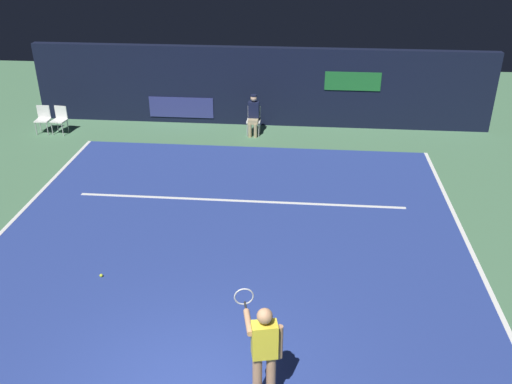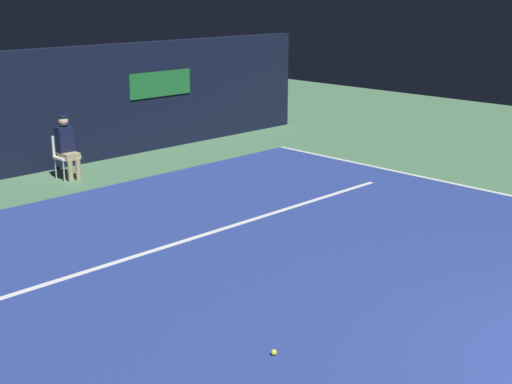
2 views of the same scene
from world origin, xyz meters
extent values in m
plane|color=#4C7A56|center=(0.00, 4.50, 0.00)|extent=(30.84, 30.84, 0.00)
cube|color=navy|center=(0.00, 4.50, 0.01)|extent=(10.52, 11.00, 0.01)
cube|color=white|center=(5.21, 4.50, 0.01)|extent=(0.10, 11.00, 0.01)
cube|color=white|center=(0.00, 6.42, 0.01)|extent=(8.20, 0.10, 0.01)
cube|color=black|center=(0.00, 12.14, 1.30)|extent=(15.19, 0.30, 2.60)
cube|color=#1E6B2D|center=(3.04, 11.98, 1.60)|extent=(1.80, 0.04, 0.60)
cube|color=white|center=(-0.10, 11.09, 0.46)|extent=(0.45, 0.41, 0.04)
cube|color=white|center=(-0.10, 11.29, 0.69)|extent=(0.42, 0.04, 0.42)
cylinder|color=#B2B2B7|center=(-0.29, 10.93, 0.23)|extent=(0.03, 0.03, 0.46)
cylinder|color=#B2B2B7|center=(0.08, 10.92, 0.23)|extent=(0.03, 0.03, 0.46)
cylinder|color=#B2B2B7|center=(-0.29, 11.27, 0.23)|extent=(0.03, 0.03, 0.46)
cylinder|color=#B2B2B7|center=(0.09, 11.26, 0.23)|extent=(0.03, 0.03, 0.46)
cube|color=tan|center=(-0.10, 11.01, 0.50)|extent=(0.33, 0.40, 0.14)
cylinder|color=tan|center=(-0.19, 10.83, 0.23)|extent=(0.11, 0.11, 0.46)
cylinder|color=tan|center=(-0.01, 10.83, 0.23)|extent=(0.11, 0.11, 0.46)
cube|color=#141933|center=(-0.10, 11.13, 0.83)|extent=(0.34, 0.22, 0.52)
sphere|color=#DBAD89|center=(-0.10, 11.13, 1.21)|extent=(0.20, 0.20, 0.20)
cylinder|color=#141933|center=(-0.10, 11.13, 1.30)|extent=(0.19, 0.19, 0.04)
sphere|color=#CCE033|center=(-2.37, 2.97, 0.05)|extent=(0.07, 0.07, 0.07)
camera|label=1|loc=(1.52, -5.70, 6.50)|focal=38.67mm
camera|label=2|loc=(-7.28, -1.72, 3.83)|focal=49.31mm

